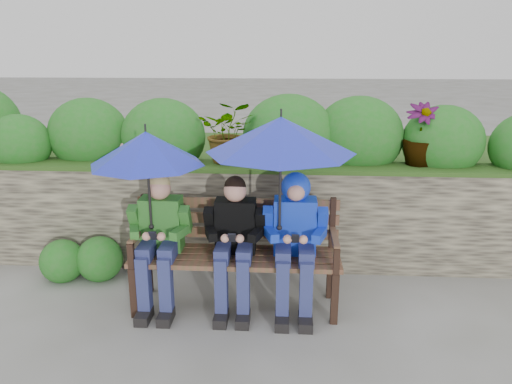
# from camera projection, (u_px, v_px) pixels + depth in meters

# --- Properties ---
(ground) EXTENTS (60.00, 60.00, 0.00)m
(ground) POSITION_uv_depth(u_px,v_px,m) (255.00, 299.00, 4.35)
(ground) COLOR slate
(ground) RESTS_ON ground
(garden_backdrop) EXTENTS (8.00, 2.86, 1.79)m
(garden_backdrop) POSITION_uv_depth(u_px,v_px,m) (256.00, 183.00, 5.73)
(garden_backdrop) COLOR #39352D
(garden_backdrop) RESTS_ON ground
(park_bench) EXTENTS (1.72, 0.51, 0.91)m
(park_bench) POSITION_uv_depth(u_px,v_px,m) (236.00, 246.00, 4.17)
(park_bench) COLOR black
(park_bench) RESTS_ON ground
(boy_left) EXTENTS (0.51, 0.58, 1.13)m
(boy_left) POSITION_uv_depth(u_px,v_px,m) (159.00, 235.00, 4.10)
(boy_left) COLOR #246126
(boy_left) RESTS_ON ground
(boy_middle) EXTENTS (0.50, 0.58, 1.12)m
(boy_middle) POSITION_uv_depth(u_px,v_px,m) (235.00, 237.00, 4.06)
(boy_middle) COLOR black
(boy_middle) RESTS_ON ground
(boy_right) EXTENTS (0.52, 0.63, 1.15)m
(boy_right) POSITION_uv_depth(u_px,v_px,m) (295.00, 232.00, 4.03)
(boy_right) COLOR #172BCC
(boy_right) RESTS_ON ground
(umbrella_left) EXTENTS (0.92, 0.92, 0.87)m
(umbrella_left) POSITION_uv_depth(u_px,v_px,m) (147.00, 148.00, 3.89)
(umbrella_left) COLOR #1B28BF
(umbrella_left) RESTS_ON ground
(umbrella_right) EXTENTS (1.16, 1.16, 0.97)m
(umbrella_right) POSITION_uv_depth(u_px,v_px,m) (281.00, 135.00, 3.78)
(umbrella_right) COLOR #1B28BF
(umbrella_right) RESTS_ON ground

